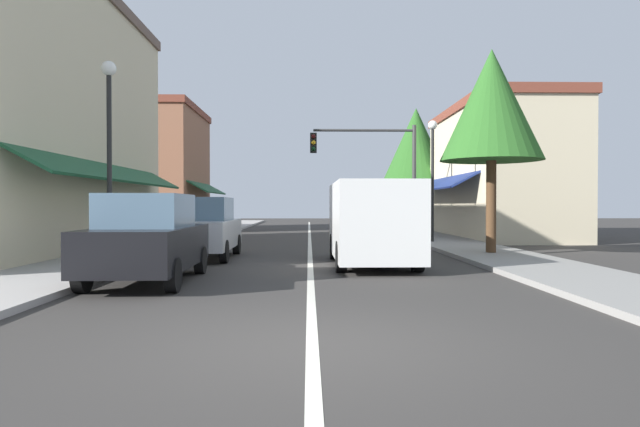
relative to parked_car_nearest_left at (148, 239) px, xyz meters
The scene contains 15 objects.
ground_plane 13.40m from the parked_car_nearest_left, 75.94° to the left, with size 80.00×80.00×0.00m, color #33302D.
sidewalk_left 13.19m from the parked_car_nearest_left, 99.84° to the left, with size 2.60×56.00×0.12m, color #A39E99.
sidewalk_right 15.67m from the parked_car_nearest_left, 56.00° to the left, with size 2.60×56.00×0.12m, color gray.
lane_center_stripe 13.40m from the parked_car_nearest_left, 75.94° to the left, with size 0.14×52.00×0.01m, color silver.
storefront_left_block 9.82m from the parked_car_nearest_left, 130.40° to the left, with size 6.08×14.20×8.87m.
storefront_right_block 19.42m from the parked_car_nearest_left, 50.90° to the left, with size 5.56×10.20×6.24m.
storefront_far_left 23.87m from the parked_car_nearest_left, 104.24° to the left, with size 5.88×8.20×7.49m.
parked_car_nearest_left is the anchor object (origin of this frame).
parked_car_second_left 5.01m from the parked_car_nearest_left, 88.25° to the left, with size 1.80×4.11×1.77m.
van_in_lane 5.80m from the parked_car_nearest_left, 33.44° to the left, with size 2.03×5.19×2.12m.
traffic_signal_mast_arm 15.76m from the parked_car_nearest_left, 66.03° to the left, with size 4.87×0.50×5.22m.
street_lamp_left_near 4.06m from the parked_car_nearest_left, 122.63° to the left, with size 0.36×0.36×5.10m.
street_lamp_right_mid 13.43m from the parked_car_nearest_left, 52.45° to the left, with size 0.36×0.36×4.85m.
tree_right_near 10.92m from the parked_car_nearest_left, 32.16° to the left, with size 3.05×3.05×6.24m.
tree_right_far 23.95m from the parked_car_nearest_left, 66.12° to the left, with size 3.88×3.88×7.28m.
Camera 1 is at (-0.04, -6.12, 1.55)m, focal length 31.20 mm.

